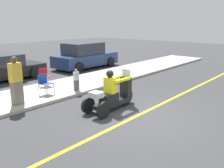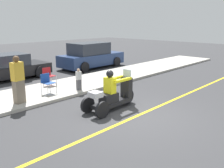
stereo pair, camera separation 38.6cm
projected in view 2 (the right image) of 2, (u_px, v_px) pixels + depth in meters
The scene contains 10 objects.
ground_plane at pixel (136, 116), 8.25m from camera, with size 60.00×60.00×0.00m, color #38383A.
lane_stripe at pixel (136, 117), 8.23m from camera, with size 24.00×0.12×0.01m.
sidewalk_strip at pixel (56, 89), 11.29m from camera, with size 28.00×2.80×0.12m.
motorcycle_trike at pixel (112, 95), 8.82m from camera, with size 2.30×0.81×1.44m.
spectator_near_curb at pixel (79, 80), 10.90m from camera, with size 0.24×0.15×0.95m.
spectator_with_child at pixel (18, 81), 9.05m from camera, with size 0.46×0.32×1.75m.
folding_chair_curbside at pixel (47, 81), 10.41m from camera, with size 0.49×0.49×0.82m.
folding_chair_set_back at pixel (48, 74), 11.76m from camera, with size 0.48×0.48×0.82m.
parked_car_lot_left at pixel (5, 67), 13.40m from camera, with size 4.50×2.08×1.36m.
parked_car_lot_right at pixel (91, 56), 16.86m from camera, with size 4.55×2.08×1.69m.
Camera 2 is at (-6.21, -4.70, 3.05)m, focal length 40.00 mm.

